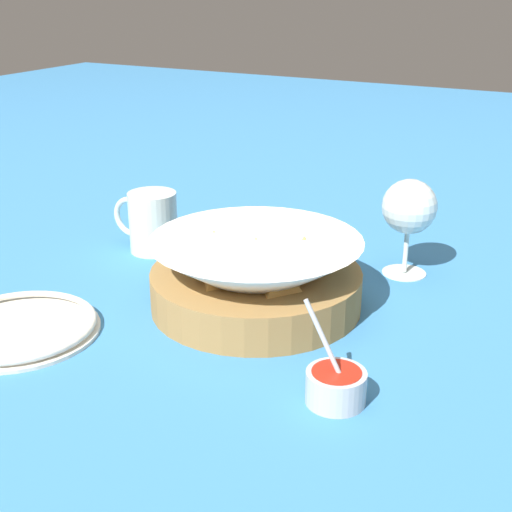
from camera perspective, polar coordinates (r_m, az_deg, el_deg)
The scene contains 6 objects.
ground_plane at distance 0.88m, azimuth 1.08°, elevation -5.34°, with size 4.00×4.00×0.00m, color teal.
food_basket at distance 0.91m, azimuth 0.05°, elevation -1.71°, with size 0.27×0.27×0.10m.
sauce_cup at distance 0.73m, azimuth 6.41°, elevation -10.21°, with size 0.07×0.06×0.11m.
wine_glass at distance 1.01m, azimuth 12.16°, elevation 3.65°, with size 0.08×0.08×0.14m.
beer_mug at distance 1.10m, azimuth -8.30°, elevation 2.56°, with size 0.11×0.07×0.09m.
side_plate at distance 0.90m, azimuth -18.50°, elevation -5.46°, with size 0.19×0.19×0.01m.
Camera 1 is at (-0.35, 0.70, 0.40)m, focal length 50.00 mm.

